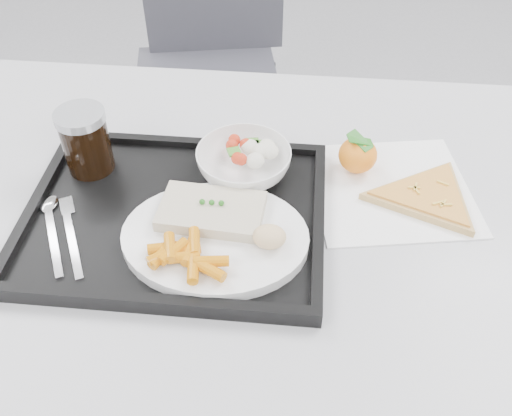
# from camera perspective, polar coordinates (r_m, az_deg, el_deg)

# --- Properties ---
(table) EXTENTS (1.20, 0.80, 0.75)m
(table) POSITION_cam_1_polar(r_m,az_deg,el_deg) (0.95, -1.88, -2.76)
(table) COLOR #ACACAF
(table) RESTS_ON ground
(chair) EXTENTS (0.49, 0.49, 0.93)m
(chair) POSITION_cam_1_polar(r_m,az_deg,el_deg) (1.77, -4.64, 15.92)
(chair) COLOR #36363E
(chair) RESTS_ON ground
(tray) EXTENTS (0.45, 0.35, 0.03)m
(tray) POSITION_cam_1_polar(r_m,az_deg,el_deg) (0.88, -8.03, -0.83)
(tray) COLOR black
(tray) RESTS_ON table
(dinner_plate) EXTENTS (0.27, 0.27, 0.02)m
(dinner_plate) POSITION_cam_1_polar(r_m,az_deg,el_deg) (0.82, -4.10, -3.00)
(dinner_plate) COLOR white
(dinner_plate) RESTS_ON tray
(fish_fillet) EXTENTS (0.16, 0.10, 0.03)m
(fish_fillet) POSITION_cam_1_polar(r_m,az_deg,el_deg) (0.83, -4.46, -0.31)
(fish_fillet) COLOR beige
(fish_fillet) RESTS_ON dinner_plate
(bread_roll) EXTENTS (0.05, 0.04, 0.03)m
(bread_roll) POSITION_cam_1_polar(r_m,az_deg,el_deg) (0.79, 1.35, -2.88)
(bread_roll) COLOR #E4BE88
(bread_roll) RESTS_ON dinner_plate
(salad_bowl) EXTENTS (0.15, 0.15, 0.05)m
(salad_bowl) POSITION_cam_1_polar(r_m,az_deg,el_deg) (0.92, -1.22, 4.55)
(salad_bowl) COLOR white
(salad_bowl) RESTS_ON tray
(cola_glass) EXTENTS (0.08, 0.08, 0.11)m
(cola_glass) POSITION_cam_1_polar(r_m,az_deg,el_deg) (0.95, -16.69, 6.54)
(cola_glass) COLOR black
(cola_glass) RESTS_ON tray
(cutlery) EXTENTS (0.12, 0.16, 0.01)m
(cutlery) POSITION_cam_1_polar(r_m,az_deg,el_deg) (0.90, -19.14, -1.60)
(cutlery) COLOR silver
(cutlery) RESTS_ON tray
(napkin) EXTENTS (0.29, 0.28, 0.00)m
(napkin) POSITION_cam_1_polar(r_m,az_deg,el_deg) (0.95, 13.35, 1.87)
(napkin) COLOR white
(napkin) RESTS_ON table
(tangerine) EXTENTS (0.08, 0.08, 0.07)m
(tangerine) POSITION_cam_1_polar(r_m,az_deg,el_deg) (0.95, 10.14, 5.26)
(tangerine) COLOR orange
(tangerine) RESTS_ON napkin
(pizza_slice) EXTENTS (0.23, 0.23, 0.02)m
(pizza_slice) POSITION_cam_1_polar(r_m,az_deg,el_deg) (0.94, 16.75, 1.12)
(pizza_slice) COLOR tan
(pizza_slice) RESTS_ON napkin
(carrot_pile) EXTENTS (0.12, 0.09, 0.02)m
(carrot_pile) POSITION_cam_1_polar(r_m,az_deg,el_deg) (0.78, -7.31, -4.64)
(carrot_pile) COLOR orange
(carrot_pile) RESTS_ON dinner_plate
(salad_contents) EXTENTS (0.09, 0.07, 0.02)m
(salad_contents) POSITION_cam_1_polar(r_m,az_deg,el_deg) (0.92, -0.22, 5.75)
(salad_contents) COLOR red
(salad_contents) RESTS_ON salad_bowl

